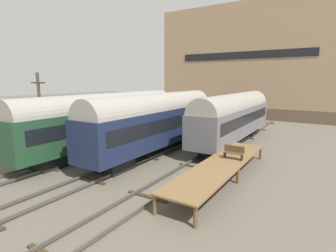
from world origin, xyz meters
name	(u,v)px	position (x,y,z in m)	size (l,w,h in m)	color
ground_plane	(122,168)	(0.00, 0.00, 0.00)	(200.00, 200.00, 0.00)	#60594C
track_left	(80,156)	(-4.61, 0.00, 0.14)	(2.60, 60.00, 0.26)	#4C4742
track_middle	(122,166)	(0.00, 0.00, 0.14)	(2.60, 60.00, 0.26)	#4C4742
track_right	(175,178)	(4.61, 0.00, 0.14)	(2.60, 60.00, 0.26)	#4C4742
train_car_green	(106,118)	(-4.61, 3.18, 3.03)	(2.90, 18.29, 5.28)	black
train_car_navy	(157,120)	(0.00, 4.66, 3.05)	(2.94, 16.35, 5.34)	black
train_car_grey	(234,115)	(4.61, 11.76, 2.93)	(2.91, 16.35, 5.15)	black
station_platform	(222,165)	(7.17, 1.70, 1.03)	(2.49, 12.40, 1.12)	brown
bench	(234,152)	(7.49, 3.09, 1.61)	(1.40, 0.40, 0.91)	brown
person_worker	(86,155)	(-2.10, -1.51, 1.05)	(0.32, 0.32, 1.73)	#282833
utility_pole	(41,113)	(-8.06, -1.06, 3.71)	(1.80, 0.24, 7.09)	#473828
warehouse_building	(252,63)	(-0.19, 35.77, 9.53)	(31.03, 11.28, 19.06)	brown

